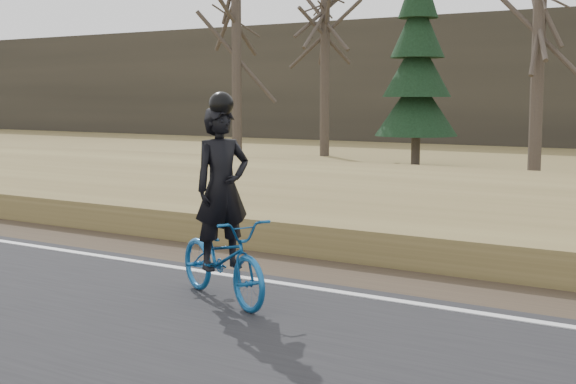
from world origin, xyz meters
The scene contains 12 objects.
ground centered at (0.00, 0.00, 0.00)m, with size 120.00×120.00×0.00m, color olive.
road centered at (0.00, -2.50, 0.03)m, with size 120.00×6.00×0.06m, color black.
edge_line centered at (0.00, 0.20, 0.07)m, with size 120.00×0.12×0.01m, color silver.
shoulder centered at (0.00, 1.20, 0.02)m, with size 120.00×1.60×0.04m, color #473A2B.
embankment centered at (0.00, 4.20, 0.22)m, with size 120.00×5.00×0.44m, color olive.
ballast centered at (0.00, 8.00, 0.23)m, with size 120.00×3.00×0.45m, color slate.
railroad centered at (0.00, 8.00, 0.53)m, with size 120.00×2.40×0.29m.
cyclist centered at (0.38, -0.78, 0.77)m, with size 1.84×1.27×2.22m.
bare_tree_far_left centered at (-11.39, 15.39, 3.94)m, with size 0.36×0.36×7.88m, color #4B4037.
bare_tree_left centered at (-9.72, 18.66, 3.87)m, with size 0.36×0.36×7.75m, color #4B4037.
bare_tree_near_left centered at (-0.78, 14.87, 3.34)m, with size 0.36×0.36×6.69m, color #4B4037.
conifer centered at (-4.84, 16.02, 3.11)m, with size 2.60×2.60×6.58m.
Camera 1 is at (5.51, -7.43, 2.23)m, focal length 50.00 mm.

